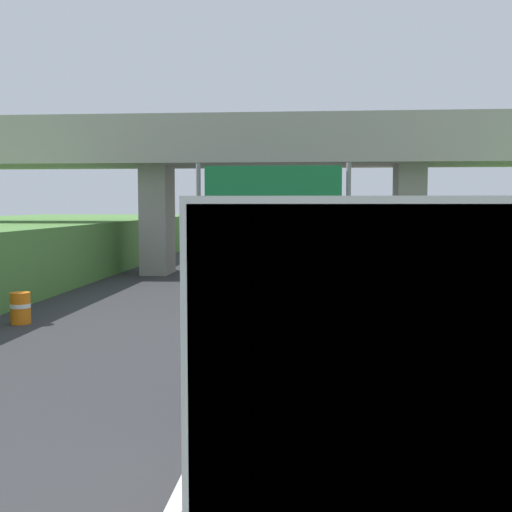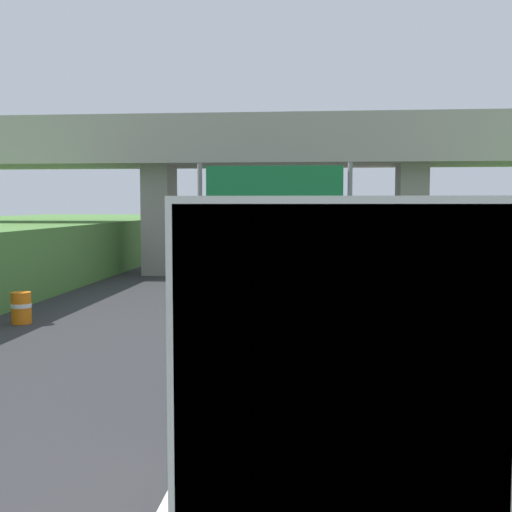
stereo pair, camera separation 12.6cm
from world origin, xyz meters
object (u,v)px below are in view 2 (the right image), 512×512
truck_red (381,234)px  truck_blue (330,328)px  truck_silver (319,223)px  car_black (230,237)px  construction_barrel_2 (21,308)px  overhead_highway_sign (274,198)px

truck_red → truck_blue: same height
truck_red → truck_silver: bearing=98.5°
truck_silver → truck_red: size_ratio=1.00×
truck_silver → truck_red: 20.66m
truck_red → car_black: truck_red is taller
truck_red → construction_barrel_2: truck_red is taller
overhead_highway_sign → construction_barrel_2: overhead_highway_sign is taller
truck_red → truck_blue: 25.75m
construction_barrel_2 → overhead_highway_sign: bearing=46.5°
overhead_highway_sign → truck_silver: size_ratio=0.81×
construction_barrel_2 → truck_silver: bearing=76.7°
car_black → overhead_highway_sign: bearing=-78.8°
truck_red → car_black: 20.11m
overhead_highway_sign → truck_silver: overhead_highway_sign is taller
overhead_highway_sign → construction_barrel_2: size_ratio=6.53×
truck_red → construction_barrel_2: bearing=-126.8°
truck_silver → truck_red: (3.04, -20.43, 0.00)m
overhead_highway_sign → truck_silver: (1.77, 28.78, -1.68)m
car_black → construction_barrel_2: (-1.63, -32.92, -0.40)m
truck_silver → truck_blue: size_ratio=1.00×
overhead_highway_sign → truck_blue: size_ratio=0.81×
truck_silver → car_black: 7.57m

